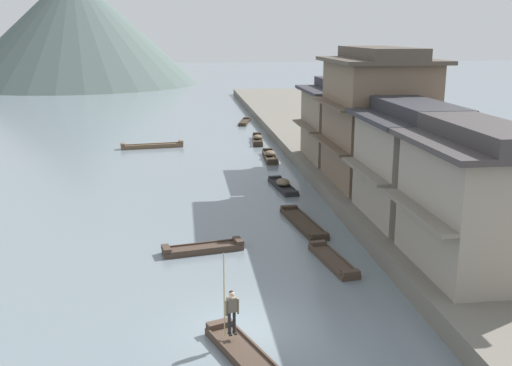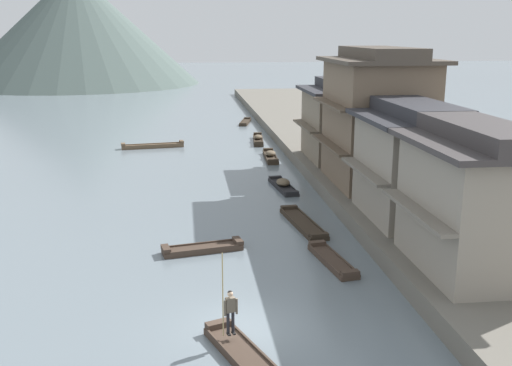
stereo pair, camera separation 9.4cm
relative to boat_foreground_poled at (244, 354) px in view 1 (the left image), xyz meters
name	(u,v)px [view 1 (the left image)]	position (x,y,z in m)	size (l,w,h in m)	color
ground_plane	(240,328)	(0.07, 2.09, -0.15)	(400.00, 400.00, 0.00)	slate
riverbank_right	(388,150)	(16.05, 32.09, 0.30)	(18.00, 110.00, 0.90)	#6B665B
boat_foreground_poled	(244,354)	(0.00, 0.00, 0.00)	(2.49, 4.32, 0.45)	#423328
boatman_person	(231,307)	(-0.35, 0.86, 1.31)	(0.54, 0.34, 3.04)	black
boat_moored_nearest	(203,249)	(-1.01, 10.17, 0.00)	(4.11, 1.78, 0.46)	#423328
boat_moored_second	(258,140)	(5.43, 40.03, 0.09)	(1.43, 5.47, 0.73)	#33281E
boat_moored_third	(270,156)	(5.49, 31.79, 0.10)	(1.18, 5.05, 0.73)	#33281E
boat_moored_far	(152,146)	(-4.78, 38.19, 0.03)	(5.85, 1.71, 0.56)	brown
boat_midriver_drifting	(244,122)	(5.44, 52.72, -0.02)	(1.96, 5.09, 0.39)	#33281E
boat_midriver_upstream	(333,261)	(4.99, 7.86, -0.01)	(1.55, 4.36, 0.42)	#423328
boat_upstream_distant	(283,185)	(4.95, 21.86, 0.08)	(1.49, 4.79, 0.69)	#232326
boat_crossing_west	(303,223)	(4.73, 13.64, -0.02)	(1.80, 5.68, 0.41)	#33281E
house_waterfront_nearest	(478,199)	(10.13, 4.52, 3.75)	(5.68, 7.32, 6.14)	gray
house_waterfront_second	(414,162)	(10.24, 11.75, 3.75)	(5.90, 7.35, 6.14)	gray
house_waterfront_tall	(377,118)	(10.61, 19.33, 5.04)	(6.65, 8.39, 8.74)	#75604C
house_waterfront_narrow	(345,120)	(10.72, 27.23, 3.75)	(6.86, 7.59, 6.14)	#7F705B
hill_far_west	(93,43)	(-23.23, 135.62, 7.87)	(41.51, 41.51, 16.05)	#5B6B5B
hill_far_centre	(75,28)	(-23.48, 113.36, 11.30)	(50.04, 50.04, 22.91)	#4C5B56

